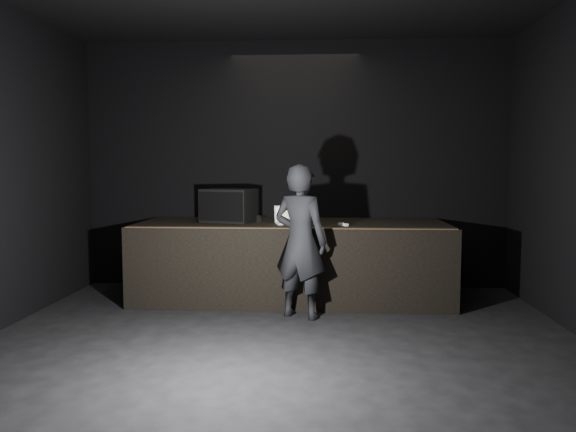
% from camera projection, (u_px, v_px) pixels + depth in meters
% --- Properties ---
extents(ground, '(7.00, 7.00, 0.00)m').
position_uv_depth(ground, '(275.00, 373.00, 4.69)').
color(ground, black).
rests_on(ground, ground).
extents(room_walls, '(6.10, 7.10, 3.52)m').
position_uv_depth(room_walls, '(274.00, 130.00, 4.51)').
color(room_walls, black).
rests_on(room_walls, ground).
extents(stage_riser, '(4.00, 1.50, 1.00)m').
position_uv_depth(stage_riser, '(292.00, 260.00, 7.36)').
color(stage_riser, black).
rests_on(stage_riser, ground).
extents(riser_lip, '(3.92, 0.10, 0.01)m').
position_uv_depth(riser_lip, '(289.00, 228.00, 6.61)').
color(riser_lip, brown).
rests_on(riser_lip, stage_riser).
extents(stage_monitor, '(0.76, 0.64, 0.44)m').
position_uv_depth(stage_monitor, '(229.00, 206.00, 7.36)').
color(stage_monitor, black).
rests_on(stage_monitor, stage_riser).
extents(cable, '(0.88, 0.51, 0.02)m').
position_uv_depth(cable, '(235.00, 221.00, 7.45)').
color(cable, black).
rests_on(cable, stage_riser).
extents(laptop, '(0.39, 0.36, 0.22)m').
position_uv_depth(laptop, '(288.00, 219.00, 7.17)').
color(laptop, white).
rests_on(laptop, stage_riser).
extents(beer_can, '(0.07, 0.07, 0.16)m').
position_uv_depth(beer_can, '(244.00, 216.00, 7.31)').
color(beer_can, silver).
rests_on(beer_can, stage_riser).
extents(plastic_cup, '(0.07, 0.07, 0.09)m').
position_uv_depth(plastic_cup, '(259.00, 219.00, 7.30)').
color(plastic_cup, white).
rests_on(plastic_cup, stage_riser).
extents(wii_remote, '(0.12, 0.16, 0.03)m').
position_uv_depth(wii_remote, '(343.00, 224.00, 6.92)').
color(wii_remote, white).
rests_on(wii_remote, stage_riser).
extents(person, '(0.76, 0.65, 1.75)m').
position_uv_depth(person, '(300.00, 242.00, 6.38)').
color(person, black).
rests_on(person, ground).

